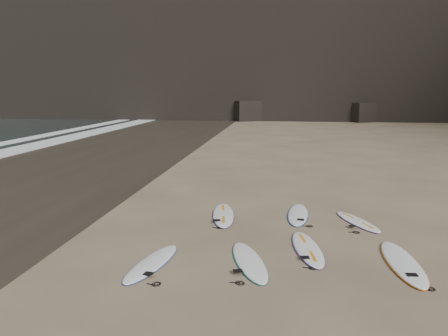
# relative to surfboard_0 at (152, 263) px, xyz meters

# --- Properties ---
(ground) EXTENTS (240.00, 240.00, 0.00)m
(ground) POSITION_rel_surfboard_0_xyz_m (4.39, 1.14, -0.04)
(ground) COLOR #897559
(ground) RESTS_ON ground
(wet_sand) EXTENTS (12.00, 200.00, 0.01)m
(wet_sand) POSITION_rel_surfboard_0_xyz_m (-8.61, 11.14, -0.04)
(wet_sand) COLOR #383026
(wet_sand) RESTS_ON ground
(surfboard_0) EXTENTS (1.00, 2.45, 0.09)m
(surfboard_0) POSITION_rel_surfboard_0_xyz_m (0.00, 0.00, 0.00)
(surfboard_0) COLOR white
(surfboard_0) RESTS_ON ground
(surfboard_1) EXTENTS (1.28, 2.55, 0.09)m
(surfboard_1) POSITION_rel_surfboard_0_xyz_m (2.18, 0.38, 0.00)
(surfboard_1) COLOR white
(surfboard_1) RESTS_ON ground
(surfboard_2) EXTENTS (0.96, 2.58, 0.09)m
(surfboard_2) POSITION_rel_surfboard_0_xyz_m (3.55, 1.37, 0.00)
(surfboard_2) COLOR white
(surfboard_2) RESTS_ON ground
(surfboard_3) EXTENTS (0.73, 2.78, 0.10)m
(surfboard_3) POSITION_rel_surfboard_0_xyz_m (5.64, 0.74, 0.01)
(surfboard_3) COLOR white
(surfboard_3) RESTS_ON ground
(surfboard_5) EXTENTS (1.00, 2.73, 0.10)m
(surfboard_5) POSITION_rel_surfboard_0_xyz_m (1.11, 4.01, 0.01)
(surfboard_5) COLOR white
(surfboard_5) RESTS_ON ground
(surfboard_6) EXTENTS (0.78, 2.54, 0.09)m
(surfboard_6) POSITION_rel_surfboard_0_xyz_m (3.43, 4.37, 0.00)
(surfboard_6) COLOR white
(surfboard_6) RESTS_ON ground
(surfboard_7) EXTENTS (1.34, 2.25, 0.08)m
(surfboard_7) POSITION_rel_surfboard_0_xyz_m (5.16, 3.83, -0.00)
(surfboard_7) COLOR white
(surfboard_7) RESTS_ON ground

